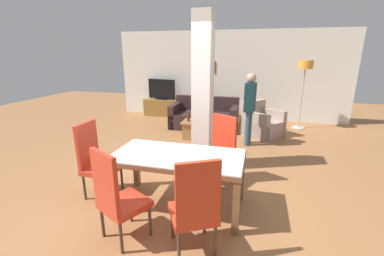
% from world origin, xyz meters
% --- Properties ---
extents(ground_plane, '(18.00, 18.00, 0.00)m').
position_xyz_m(ground_plane, '(0.00, 0.00, 0.00)').
color(ground_plane, '#9B653C').
extents(back_wall, '(7.20, 0.09, 2.70)m').
position_xyz_m(back_wall, '(-0.00, 5.22, 1.35)').
color(back_wall, white).
rests_on(back_wall, ground_plane).
extents(divider_pillar, '(0.32, 0.39, 2.70)m').
position_xyz_m(divider_pillar, '(0.03, 1.35, 1.35)').
color(divider_pillar, white).
rests_on(divider_pillar, ground_plane).
extents(dining_table, '(1.73, 0.88, 0.76)m').
position_xyz_m(dining_table, '(0.00, 0.00, 0.61)').
color(dining_table, brown).
rests_on(dining_table, ground_plane).
extents(dining_chair_head_left, '(0.46, 0.46, 1.10)m').
position_xyz_m(dining_chair_head_left, '(-1.25, 0.00, 0.57)').
color(dining_chair_head_left, red).
rests_on(dining_chair_head_left, ground_plane).
extents(dining_chair_far_right, '(0.62, 0.62, 1.10)m').
position_xyz_m(dining_chair_far_right, '(0.43, 0.84, 0.57)').
color(dining_chair_far_right, red).
rests_on(dining_chair_far_right, ground_plane).
extents(dining_chair_near_left, '(0.62, 0.62, 1.10)m').
position_xyz_m(dining_chair_near_left, '(-0.43, -0.82, 0.57)').
color(dining_chair_near_left, red).
rests_on(dining_chair_near_left, ground_plane).
extents(dining_chair_near_right, '(0.62, 0.62, 1.10)m').
position_xyz_m(dining_chair_near_right, '(0.43, -0.79, 0.57)').
color(dining_chair_near_right, red).
rests_on(dining_chair_near_right, ground_plane).
extents(sofa, '(1.83, 0.95, 0.84)m').
position_xyz_m(sofa, '(-0.46, 3.90, 0.29)').
color(sofa, '#342123').
rests_on(sofa, ground_plane).
extents(armchair, '(1.17, 1.16, 0.85)m').
position_xyz_m(armchair, '(1.08, 3.57, 0.30)').
color(armchair, tan).
rests_on(armchair, ground_plane).
extents(coffee_table, '(0.64, 0.54, 0.44)m').
position_xyz_m(coffee_table, '(-0.46, 2.89, 0.22)').
color(coffee_table, '#986637').
rests_on(coffee_table, ground_plane).
extents(bottle, '(0.07, 0.07, 0.25)m').
position_xyz_m(bottle, '(-0.65, 2.86, 0.53)').
color(bottle, '#4C2D14').
rests_on(bottle, coffee_table).
extents(tv_stand, '(1.19, 0.40, 0.55)m').
position_xyz_m(tv_stand, '(-2.13, 4.94, 0.27)').
color(tv_stand, olive).
rests_on(tv_stand, ground_plane).
extents(tv_screen, '(0.97, 0.27, 0.66)m').
position_xyz_m(tv_screen, '(-2.13, 4.94, 0.87)').
color(tv_screen, black).
rests_on(tv_screen, tv_stand).
extents(floor_lamp, '(0.39, 0.39, 1.85)m').
position_xyz_m(floor_lamp, '(2.11, 4.51, 1.58)').
color(floor_lamp, '#B7B7BC').
rests_on(floor_lamp, ground_plane).
extents(standing_person, '(0.25, 0.40, 1.62)m').
position_xyz_m(standing_person, '(0.79, 2.78, 0.93)').
color(standing_person, '#2F4F64').
rests_on(standing_person, ground_plane).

